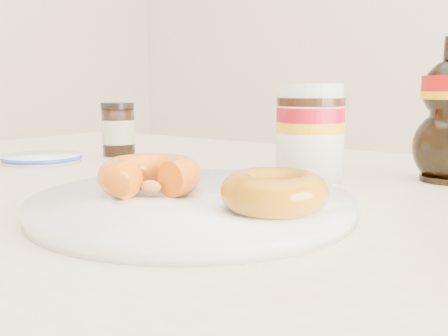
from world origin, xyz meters
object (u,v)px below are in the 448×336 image
Objects in this scene: dining_table at (206,255)px; dark_jar at (118,130)px; nutella_jar at (310,128)px; plate at (193,202)px; donut_whole at (274,191)px; donut_bitten at (150,175)px; blue_rim_saucer at (42,158)px.

dark_jar reaches higher than dining_table.
nutella_jar is 1.33× the size of dark_jar.
dining_table is 0.15m from plate.
dark_jar is at bearing 152.91° from donut_whole.
plate is 0.22m from nutella_jar.
donut_bitten is at bearing -102.69° from nutella_jar.
donut_bitten is at bearing -18.02° from blue_rim_saucer.
donut_bitten is 0.40m from dark_jar.
dining_table is 0.35m from dark_jar.
nutella_jar is 0.43m from blue_rim_saucer.
donut_bitten is 1.09× the size of dark_jar.
donut_whole is at bearing -27.09° from dark_jar.
donut_bitten is 0.82× the size of nutella_jar.
blue_rim_saucer is at bearing 168.03° from donut_whole.
nutella_jar is 1.00× the size of blue_rim_saucer.
donut_whole is at bearing -2.24° from plate.
dark_jar reaches higher than plate.
dining_table is at bearing -0.54° from blue_rim_saucer.
nutella_jar is at bearing 86.87° from plate.
blue_rim_saucer is (-0.41, -0.12, -0.06)m from nutella_jar.
donut_bitten is 1.11× the size of donut_whole.
nutella_jar is (0.07, 0.12, 0.15)m from dining_table.
donut_whole is 0.74× the size of blue_rim_saucer.
dark_jar is 0.75× the size of blue_rim_saucer.
donut_whole is at bearing -70.03° from nutella_jar.
dark_jar is at bearing 156.25° from dining_table.
dining_table is 11.51× the size of blue_rim_saucer.
dining_table is 0.22m from donut_whole.
dining_table is at bearing 106.33° from donut_bitten.
donut_bitten reaches higher than blue_rim_saucer.
plate reaches higher than dining_table.
dark_jar is (-0.37, 0.01, -0.02)m from nutella_jar.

